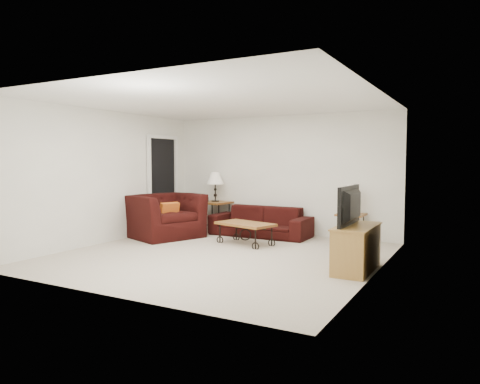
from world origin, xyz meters
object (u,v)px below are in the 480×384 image
Objects in this scene: sofa at (260,221)px; tv_stand at (356,248)px; coffee_table at (245,234)px; armchair at (165,216)px; lamp_right at (351,199)px; backpack at (345,237)px; lamp_left at (215,187)px; side_table_left at (215,216)px; side_table_right at (351,228)px; television at (356,206)px.

sofa is 1.92× the size of tv_stand.
armchair reaches higher than coffee_table.
sofa is 1.91m from lamp_right.
tv_stand is 2.54× the size of backpack.
lamp_left is 0.60× the size of tv_stand.
lamp_left reaches higher than armchair.
coffee_table is 1.00× the size of tv_stand.
lamp_right is 0.51× the size of tv_stand.
side_table_left is 1.78m from coffee_table.
armchair reaches higher than backpack.
backpack reaches higher than coffee_table.
lamp_left is at bearing 180.00° from lamp_right.
sofa is 1.38m from lamp_left.
lamp_left reaches higher than side_table_right.
television is at bearing -73.98° from side_table_right.
tv_stand is at bearing -30.66° from lamp_left.
lamp_right is at bearing -49.45° from armchair.
television is at bearing -24.27° from coffee_table.
backpack is at bearing -84.15° from lamp_right.
lamp_right is 2.32m from tv_stand.
lamp_left reaches higher than sofa.
armchair is (-3.46, -1.24, -0.39)m from lamp_right.
television reaches higher than armchair.
sofa is at bearing 164.21° from backpack.
lamp_right reaches higher than tv_stand.
television is (2.29, -1.03, 0.72)m from coffee_table.
armchair is at bearing -160.28° from lamp_right.
tv_stand is at bearing -82.00° from armchair.
lamp_left is at bearing 139.94° from coffee_table.
lamp_right reaches higher than side_table_left.
sofa is 3.76× the size of lamp_right.
armchair is 1.40× the size of television.
side_table_left is 1.32m from armchair.
sofa is at bearing -129.14° from television.
armchair is at bearing -172.00° from backpack.
side_table_left is (-1.20, 0.18, 0.02)m from sofa.
television is at bearing -30.79° from side_table_left.
backpack is (3.10, -0.68, -0.11)m from side_table_left.
lamp_left is (0.00, 0.00, 0.65)m from side_table_left.
coffee_table is at bearing -166.13° from backpack.
lamp_left is at bearing 1.51° from armchair.
television is at bearing -39.14° from sofa.
lamp_left is 3.03m from lamp_right.
sofa is at bearing -174.37° from lamp_right.
lamp_right is 0.51× the size of coffee_table.
side_table_right is 2.02m from coffee_table.
armchair is 3.18× the size of backpack.
armchair is (-1.79, -0.10, 0.24)m from coffee_table.
coffee_table is at bearing 155.92° from tv_stand.
armchair is 1.25× the size of tv_stand.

